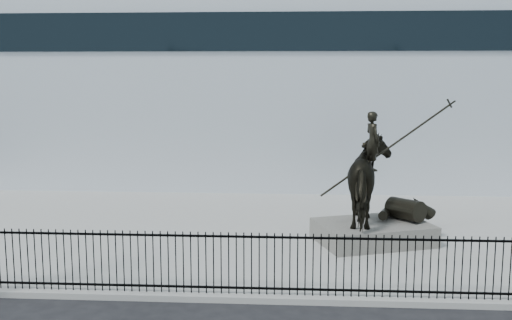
{
  "coord_description": "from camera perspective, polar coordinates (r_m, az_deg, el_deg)",
  "views": [
    {
      "loc": [
        0.77,
        -12.26,
        5.38
      ],
      "look_at": [
        -0.4,
        6.0,
        2.66
      ],
      "focal_mm": 42.0,
      "sensor_mm": 36.0,
      "label": 1
    }
  ],
  "objects": [
    {
      "name": "plaza",
      "position": [
        19.99,
        1.33,
        -6.93
      ],
      "size": [
        30.0,
        12.0,
        0.15
      ],
      "primitive_type": "cube",
      "color": "gray",
      "rests_on": "ground"
    },
    {
      "name": "building",
      "position": [
        32.28,
        2.31,
        6.89
      ],
      "size": [
        44.0,
        14.0,
        9.0
      ],
      "primitive_type": "cube",
      "color": "silver",
      "rests_on": "ground"
    },
    {
      "name": "picket_fence",
      "position": [
        14.25,
        0.39,
        -9.85
      ],
      "size": [
        22.1,
        0.1,
        1.5
      ],
      "color": "black",
      "rests_on": "plaza"
    },
    {
      "name": "statue_plinth",
      "position": [
        18.89,
        11.08,
        -6.79
      ],
      "size": [
        3.87,
        3.23,
        0.62
      ],
      "primitive_type": "cube",
      "rotation": [
        0.0,
        0.0,
        0.33
      ],
      "color": "#514F4A",
      "rests_on": "plaza"
    },
    {
      "name": "equestrian_statue",
      "position": [
        18.56,
        11.4,
        -1.97
      ],
      "size": [
        4.03,
        3.21,
        3.6
      ],
      "rotation": [
        0.0,
        0.0,
        0.33
      ],
      "color": "black",
      "rests_on": "statue_plinth"
    }
  ]
}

